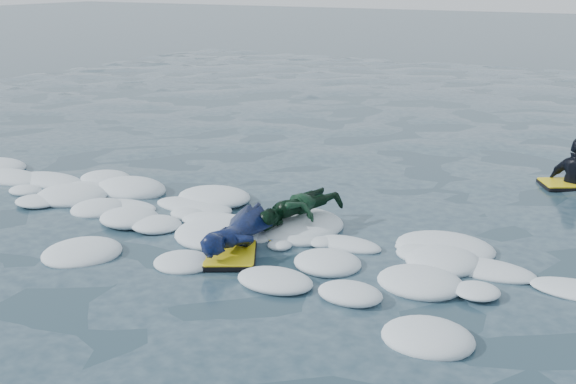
{
  "coord_description": "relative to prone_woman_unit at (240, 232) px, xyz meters",
  "views": [
    {
      "loc": [
        4.87,
        -6.53,
        3.4
      ],
      "look_at": [
        0.33,
        1.6,
        0.55
      ],
      "focal_mm": 45.0,
      "sensor_mm": 36.0,
      "label": 1
    }
  ],
  "objects": [
    {
      "name": "ground",
      "position": [
        -0.14,
        -0.69,
        -0.23
      ],
      "size": [
        120.0,
        120.0,
        0.0
      ],
      "primitive_type": "plane",
      "color": "#1A333F",
      "rests_on": "ground"
    },
    {
      "name": "prone_child_unit",
      "position": [
        0.36,
        0.91,
        0.04
      ],
      "size": [
        1.05,
        1.48,
        0.53
      ],
      "rotation": [
        0.0,
        0.0,
        1.28
      ],
      "color": "black",
      "rests_on": "ground"
    },
    {
      "name": "prone_woman_unit",
      "position": [
        0.0,
        0.0,
        0.0
      ],
      "size": [
        1.12,
        1.79,
        0.45
      ],
      "rotation": [
        0.0,
        0.0,
        2.09
      ],
      "color": "black",
      "rests_on": "ground"
    },
    {
      "name": "waiting_rider_unit",
      "position": [
        3.31,
        5.04,
        -0.24
      ],
      "size": [
        1.27,
        1.1,
        1.67
      ],
      "rotation": [
        0.0,
        0.0,
        0.54
      ],
      "color": "black",
      "rests_on": "ground"
    },
    {
      "name": "foam_band",
      "position": [
        -0.14,
        0.34,
        -0.23
      ],
      "size": [
        12.0,
        3.1,
        0.3
      ],
      "primitive_type": null,
      "color": "white",
      "rests_on": "ground"
    }
  ]
}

